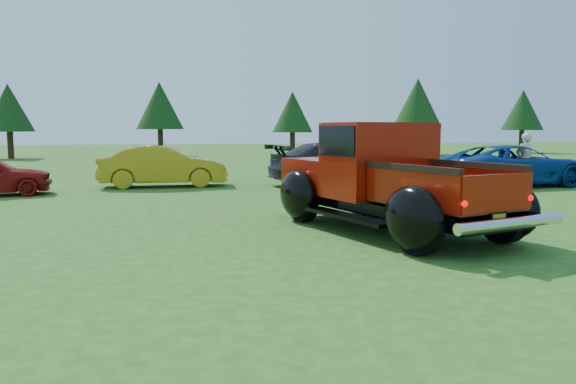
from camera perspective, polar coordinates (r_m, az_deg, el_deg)
The scene contains 11 objects.
ground at distance 8.78m, azimuth 1.00°, elevation -5.67°, with size 120.00×120.00×0.00m, color #225317.
tree_west at distance 38.79m, azimuth -26.53°, elevation 7.66°, with size 2.94×2.94×4.60m.
tree_mid_left at distance 39.44m, azimuth -12.91°, elevation 8.54°, with size 3.20×3.20×5.00m.
tree_mid_right at distance 39.19m, azimuth 0.46°, elevation 8.11°, with size 2.82×2.82×4.40m.
tree_east at distance 41.49m, azimuth 13.02°, elevation 8.80°, with size 3.46×3.46×5.40m.
tree_far_east at distance 46.69m, azimuth 22.74°, elevation 7.69°, with size 3.07×3.07×4.80m.
pickup_truck at distance 10.54m, azimuth 9.17°, elevation 1.39°, with size 3.73×5.61×1.96m.
show_car_yellow at distance 18.29m, azimuth -12.56°, elevation 2.57°, with size 1.38×3.97×1.31m, color #AC8116.
show_car_grey at distance 18.54m, azimuth 5.43°, elevation 2.89°, with size 1.95×4.81×1.39m, color black.
show_car_blue at distance 19.46m, azimuth 21.91°, elevation 2.51°, with size 2.20×4.76×1.32m, color navy.
spectator at distance 19.53m, azimuth 22.90°, elevation 3.05°, with size 0.62×0.41×1.71m, color beige.
Camera 1 is at (-1.79, -8.40, 1.85)m, focal length 35.00 mm.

